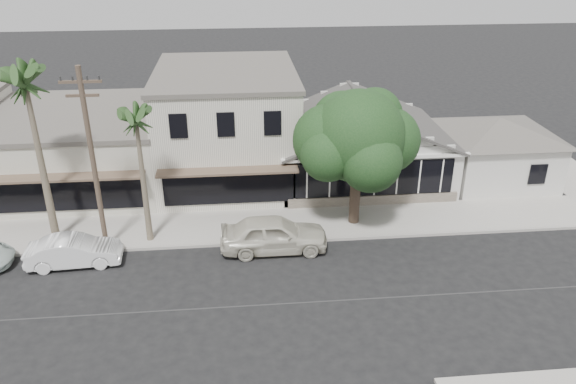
{
  "coord_description": "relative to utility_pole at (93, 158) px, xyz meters",
  "views": [
    {
      "loc": [
        -2.46,
        -19.09,
        14.32
      ],
      "look_at": [
        -0.03,
        6.0,
        2.31
      ],
      "focal_mm": 35.0,
      "sensor_mm": 36.0,
      "label": 1
    }
  ],
  "objects": [
    {
      "name": "palm_east",
      "position": [
        2.03,
        0.53,
        1.56
      ],
      "size": [
        2.76,
        2.76,
        7.39
      ],
      "color": "#726651",
      "rests_on": "ground"
    },
    {
      "name": "car_0",
      "position": [
        8.13,
        -0.83,
        -3.91
      ],
      "size": [
        5.16,
        2.09,
        1.76
      ],
      "primitive_type": "imported",
      "rotation": [
        0.0,
        0.0,
        1.57
      ],
      "color": "beige",
      "rests_on": "ground"
    },
    {
      "name": "row_building_midnear",
      "position": [
        -3.0,
        8.3,
        -2.69
      ],
      "size": [
        10.0,
        10.0,
        4.2
      ],
      "primitive_type": "cube",
      "color": "beige",
      "rests_on": "ground"
    },
    {
      "name": "shade_tree",
      "position": [
        12.45,
        1.6,
        -0.02
      ],
      "size": [
        6.53,
        5.9,
        7.25
      ],
      "rotation": [
        0.0,
        0.0,
        -0.01
      ],
      "color": "#413427",
      "rests_on": "ground"
    },
    {
      "name": "palm_mid",
      "position": [
        -2.63,
        1.0,
        3.28
      ],
      "size": [
        3.04,
        3.04,
        9.37
      ],
      "color": "#726651",
      "rests_on": "ground"
    },
    {
      "name": "row_building_near",
      "position": [
        6.0,
        8.3,
        -1.54
      ],
      "size": [
        8.0,
        10.0,
        6.5
      ],
      "primitive_type": "cube",
      "color": "silver",
      "rests_on": "ground"
    },
    {
      "name": "sidewalk_north",
      "position": [
        1.0,
        1.55,
        -4.71
      ],
      "size": [
        90.0,
        3.5,
        0.15
      ],
      "primitive_type": "cube",
      "color": "#9E9991",
      "rests_on": "ground"
    },
    {
      "name": "corner_shop",
      "position": [
        14.0,
        7.27,
        -2.17
      ],
      "size": [
        10.4,
        8.6,
        5.1
      ],
      "color": "beige",
      "rests_on": "ground"
    },
    {
      "name": "ground",
      "position": [
        9.0,
        -5.2,
        -4.79
      ],
      "size": [
        140.0,
        140.0,
        0.0
      ],
      "primitive_type": "plane",
      "color": "black",
      "rests_on": "ground"
    },
    {
      "name": "side_cottage",
      "position": [
        22.2,
        6.3,
        -3.29
      ],
      "size": [
        6.0,
        6.0,
        3.0
      ],
      "primitive_type": "cube",
      "color": "beige",
      "rests_on": "ground"
    },
    {
      "name": "utility_pole",
      "position": [
        0.0,
        0.0,
        0.0
      ],
      "size": [
        1.8,
        0.24,
        9.0
      ],
      "color": "brown",
      "rests_on": "ground"
    },
    {
      "name": "car_1",
      "position": [
        -1.18,
        -1.23,
        -4.09
      ],
      "size": [
        4.34,
        1.76,
        1.4
      ],
      "primitive_type": "imported",
      "rotation": [
        0.0,
        0.0,
        1.64
      ],
      "color": "white",
      "rests_on": "ground"
    }
  ]
}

